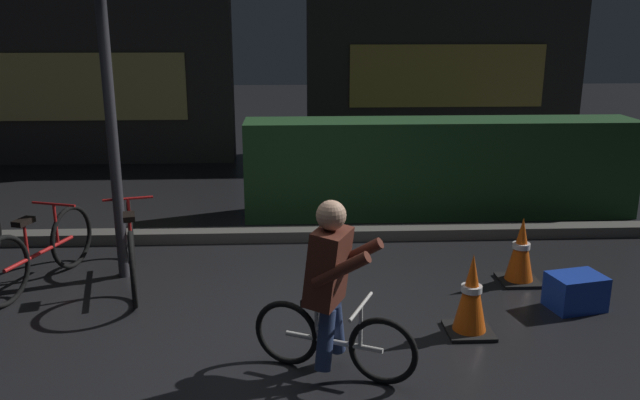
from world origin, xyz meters
name	(u,v)px	position (x,y,z in m)	size (l,w,h in m)	color
ground_plane	(298,330)	(0.00, 0.00, 0.00)	(40.00, 40.00, 0.00)	black
sidewalk_curb	(296,234)	(0.00, 2.20, 0.06)	(12.00, 0.24, 0.12)	#56544F
hedge_row	(439,168)	(1.80, 3.10, 0.60)	(4.80, 0.70, 1.20)	#214723
storefront_left	(82,52)	(-3.49, 6.50, 1.85)	(4.95, 0.54, 3.72)	#383330
storefront_right	(446,34)	(2.77, 7.20, 2.12)	(5.00, 0.54, 4.26)	#383330
street_post	(111,121)	(-1.65, 1.20, 1.49)	(0.10, 0.10, 2.98)	#2D2D33
parked_bike_left_mid	(40,251)	(-2.34, 1.02, 0.33)	(0.55, 1.50, 0.72)	black
parked_bike_center_left	(132,249)	(-1.51, 1.00, 0.35)	(0.51, 1.61, 0.76)	black
traffic_cone_near	(471,295)	(1.34, -0.10, 0.32)	(0.36, 0.36, 0.65)	black
traffic_cone_far	(521,251)	(2.07, 0.88, 0.30)	(0.36, 0.36, 0.63)	black
blue_crate	(576,292)	(2.35, 0.30, 0.15)	(0.44, 0.32, 0.30)	#193DB7
cyclist	(331,288)	(0.22, -0.62, 0.63)	(1.10, 0.66, 1.25)	black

